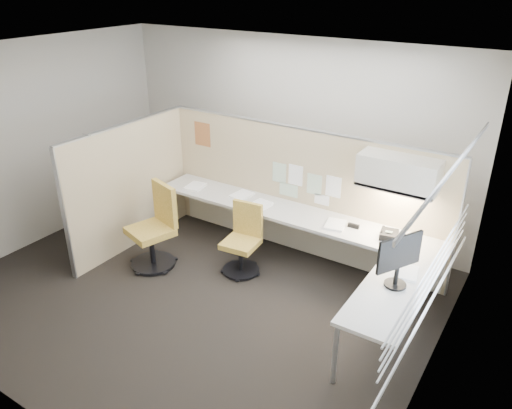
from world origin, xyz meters
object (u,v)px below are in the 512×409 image
Objects in this scene: chair_right at (243,241)px; phone at (389,235)px; desk at (307,231)px; monitor at (399,258)px; chair_left at (156,229)px.

chair_right reaches higher than phone.
chair_right reaches higher than desk.
monitor reaches higher than phone.
chair_left reaches higher than desk.
monitor is at bearing -15.91° from chair_right.
chair_right is at bearing -151.13° from desk.
chair_left is at bearing -153.31° from desk.
monitor is at bearing -76.20° from phone.
chair_left reaches higher than chair_right.
monitor reaches higher than desk.
monitor is (3.13, 0.12, 0.54)m from chair_left.
chair_right is 3.85× the size of phone.
chair_right is (-0.72, -0.39, -0.18)m from desk.
chair_right is 2.21m from monitor.
phone is (-0.38, 0.89, -0.27)m from monitor.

